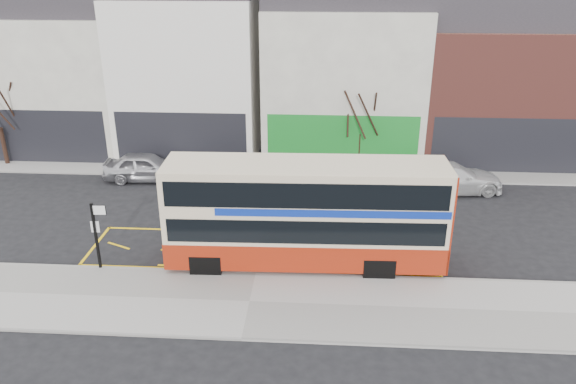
# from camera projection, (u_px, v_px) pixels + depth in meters

# --- Properties ---
(ground) EXTENTS (120.00, 120.00, 0.00)m
(ground) POSITION_uv_depth(u_px,v_px,m) (257.00, 270.00, 21.61)
(ground) COLOR black
(ground) RESTS_ON ground
(pavement) EXTENTS (40.00, 4.00, 0.15)m
(pavement) POSITION_uv_depth(u_px,v_px,m) (250.00, 303.00, 19.47)
(pavement) COLOR #9F9B96
(pavement) RESTS_ON ground
(kerb) EXTENTS (40.00, 0.15, 0.15)m
(kerb) POSITION_uv_depth(u_px,v_px,m) (256.00, 274.00, 21.23)
(kerb) COLOR gray
(kerb) RESTS_ON ground
(far_pavement) EXTENTS (50.00, 3.00, 0.15)m
(far_pavement) POSITION_uv_depth(u_px,v_px,m) (279.00, 168.00, 31.67)
(far_pavement) COLOR #9F9B96
(far_pavement) RESTS_ON ground
(road_markings) EXTENTS (14.00, 3.40, 0.01)m
(road_markings) POSITION_uv_depth(u_px,v_px,m) (262.00, 250.00, 23.07)
(road_markings) COLOR yellow
(road_markings) RESTS_ON ground
(terrace_far_left) EXTENTS (8.00, 8.01, 10.80)m
(terrace_far_left) POSITION_uv_depth(u_px,v_px,m) (64.00, 68.00, 34.26)
(terrace_far_left) COLOR silver
(terrace_far_left) RESTS_ON ground
(terrace_left) EXTENTS (8.00, 8.01, 11.80)m
(terrace_left) POSITION_uv_depth(u_px,v_px,m) (192.00, 61.00, 33.60)
(terrace_left) COLOR silver
(terrace_left) RESTS_ON ground
(terrace_green_shop) EXTENTS (9.00, 8.01, 11.30)m
(terrace_green_shop) POSITION_uv_depth(u_px,v_px,m) (343.00, 67.00, 33.17)
(terrace_green_shop) COLOR silver
(terrace_green_shop) RESTS_ON ground
(terrace_right) EXTENTS (9.00, 8.01, 10.30)m
(terrace_right) POSITION_uv_depth(u_px,v_px,m) (497.00, 77.00, 32.84)
(terrace_right) COLOR brown
(terrace_right) RESTS_ON ground
(double_decker_bus) EXTENTS (10.57, 2.68, 4.20)m
(double_decker_bus) POSITION_uv_depth(u_px,v_px,m) (306.00, 213.00, 21.18)
(double_decker_bus) COLOR beige
(double_decker_bus) RESTS_ON ground
(bus_stop_post) EXTENTS (0.67, 0.12, 2.69)m
(bus_stop_post) POSITION_uv_depth(u_px,v_px,m) (97.00, 229.00, 20.89)
(bus_stop_post) COLOR black
(bus_stop_post) RESTS_ON pavement
(car_silver) EXTENTS (4.52, 2.01, 1.51)m
(car_silver) POSITION_uv_depth(u_px,v_px,m) (146.00, 167.00, 29.94)
(car_silver) COLOR #B8B7BC
(car_silver) RESTS_ON ground
(car_grey) EXTENTS (4.89, 2.40, 1.54)m
(car_grey) POSITION_uv_depth(u_px,v_px,m) (229.00, 173.00, 29.03)
(car_grey) COLOR #36383D
(car_grey) RESTS_ON ground
(car_white) EXTENTS (5.45, 2.83, 1.51)m
(car_white) POSITION_uv_depth(u_px,v_px,m) (451.00, 178.00, 28.49)
(car_white) COLOR silver
(car_white) RESTS_ON ground
(street_tree_right) EXTENTS (2.73, 2.73, 5.88)m
(street_tree_right) POSITION_uv_depth(u_px,v_px,m) (362.00, 100.00, 29.97)
(street_tree_right) COLOR #321E16
(street_tree_right) RESTS_ON ground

